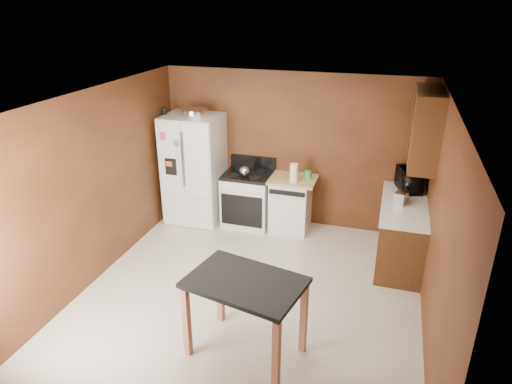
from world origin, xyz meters
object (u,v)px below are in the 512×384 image
at_px(green_canister, 308,175).
at_px(toaster, 401,197).
at_px(paper_towel, 294,173).
at_px(gas_range, 248,198).
at_px(refrigerator, 194,169).
at_px(microwave, 409,181).
at_px(roasting_pan, 195,112).
at_px(pen_cup, 165,111).
at_px(island, 245,293).
at_px(kettle, 245,171).
at_px(dishwasher, 291,203).

relative_size(green_canister, toaster, 0.51).
xyz_separation_m(paper_towel, gas_range, (-0.78, 0.11, -0.57)).
bearing_deg(refrigerator, microwave, 1.82).
xyz_separation_m(roasting_pan, refrigerator, (-0.05, -0.03, -0.95)).
height_order(pen_cup, microwave, pen_cup).
bearing_deg(roasting_pan, island, -58.47).
bearing_deg(roasting_pan, green_canister, 4.28).
bearing_deg(green_canister, paper_towel, -129.47).
relative_size(microwave, gas_range, 0.47).
bearing_deg(toaster, microwave, 96.01).
bearing_deg(pen_cup, kettle, -0.85).
bearing_deg(toaster, refrigerator, -170.56).
distance_m(refrigerator, dishwasher, 1.69).
height_order(gas_range, island, gas_range).
xyz_separation_m(microwave, dishwasher, (-1.76, -0.02, -0.59)).
height_order(roasting_pan, pen_cup, pen_cup).
bearing_deg(paper_towel, microwave, 5.43).
relative_size(toaster, dishwasher, 0.26).
relative_size(kettle, green_canister, 1.43).
height_order(roasting_pan, dishwasher, roasting_pan).
xyz_separation_m(refrigerator, dishwasher, (1.63, 0.08, -0.45)).
height_order(toaster, island, toaster).
bearing_deg(dishwasher, roasting_pan, -177.89).
distance_m(kettle, dishwasher, 0.92).
bearing_deg(microwave, green_canister, 70.94).
bearing_deg(island, microwave, 62.04).
relative_size(microwave, island, 0.40).
bearing_deg(dishwasher, green_canister, 17.81).
distance_m(paper_towel, green_canister, 0.29).
bearing_deg(refrigerator, pen_cup, -172.73).
height_order(microwave, gas_range, microwave).
relative_size(roasting_pan, microwave, 0.81).
distance_m(gas_range, island, 3.06).
distance_m(roasting_pan, toaster, 3.37).
distance_m(toaster, dishwasher, 1.81).
bearing_deg(kettle, refrigerator, 175.21).
xyz_separation_m(kettle, gas_range, (0.01, 0.14, -0.52)).
bearing_deg(roasting_pan, kettle, -6.89).
bearing_deg(microwave, paper_towel, 78.48).
relative_size(pen_cup, green_canister, 0.96).
height_order(roasting_pan, kettle, roasting_pan).
height_order(paper_towel, dishwasher, paper_towel).
relative_size(pen_cup, kettle, 0.67).
relative_size(toaster, microwave, 0.45).
distance_m(roasting_pan, dishwasher, 2.11).
height_order(kettle, green_canister, kettle).
relative_size(refrigerator, island, 1.40).
relative_size(roasting_pan, toaster, 1.81).
bearing_deg(toaster, roasting_pan, -171.15).
distance_m(toaster, microwave, 0.54).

